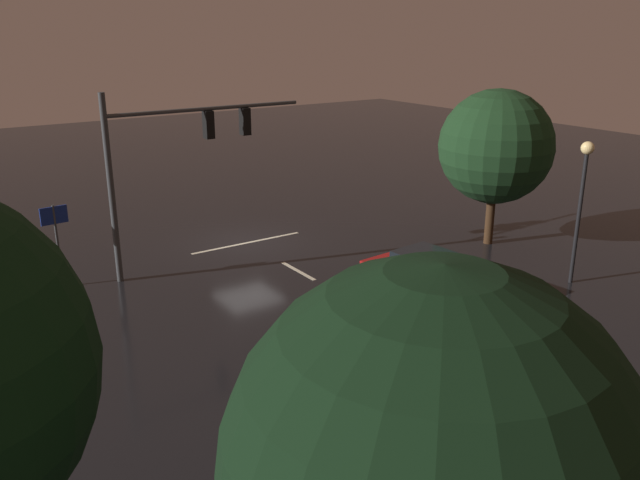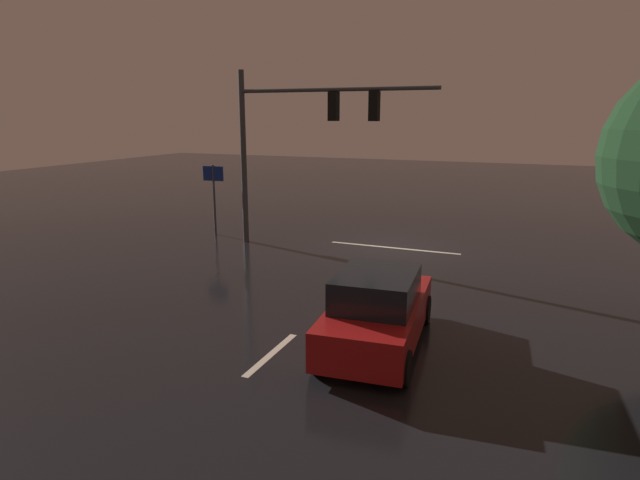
{
  "view_description": "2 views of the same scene",
  "coord_description": "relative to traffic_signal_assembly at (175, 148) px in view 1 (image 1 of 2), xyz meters",
  "views": [
    {
      "loc": [
        12.0,
        23.03,
        8.65
      ],
      "look_at": [
        0.02,
        5.47,
        1.61
      ],
      "focal_mm": 36.63,
      "sensor_mm": 36.0,
      "label": 1
    },
    {
      "loc": [
        -4.92,
        19.13,
        4.91
      ],
      "look_at": [
        1.1,
        4.69,
        1.22
      ],
      "focal_mm": 29.75,
      "sensor_mm": 36.0,
      "label": 2
    }
  ],
  "objects": [
    {
      "name": "tree_left_near",
      "position": [
        -11.6,
        4.48,
        -0.47
      ],
      "size": [
        4.55,
        4.55,
        6.32
      ],
      "color": "#382314",
      "rests_on": "ground_plane"
    },
    {
      "name": "lane_dash_far",
      "position": [
        -3.33,
        2.77,
        -4.49
      ],
      "size": [
        0.16,
        2.2,
        0.01
      ],
      "primitive_type": "cube",
      "rotation": [
        0.0,
        0.0,
        1.57
      ],
      "color": "beige",
      "rests_on": "ground_plane"
    },
    {
      "name": "lane_dash_near",
      "position": [
        -3.33,
        14.77,
        -4.49
      ],
      "size": [
        0.16,
        2.2,
        0.01
      ],
      "primitive_type": "cube",
      "rotation": [
        0.0,
        0.0,
        1.57
      ],
      "color": "beige",
      "rests_on": "ground_plane"
    },
    {
      "name": "tree_right_near",
      "position": [
        4.73,
        17.97,
        0.0
      ],
      "size": [
        4.25,
        4.25,
        6.64
      ],
      "color": "#382314",
      "rests_on": "ground_plane"
    },
    {
      "name": "car_approaching",
      "position": [
        -5.25,
        7.48,
        -3.7
      ],
      "size": [
        2.21,
        4.48,
        1.7
      ],
      "color": "maroon",
      "rests_on": "ground_plane"
    },
    {
      "name": "street_lamp_left_kerb",
      "position": [
        -10.68,
        9.11,
        -1.0
      ],
      "size": [
        0.44,
        0.44,
        4.99
      ],
      "color": "black",
      "rests_on": "ground_plane"
    },
    {
      "name": "lane_dash_mid",
      "position": [
        -3.33,
        8.77,
        -4.49
      ],
      "size": [
        0.16,
        2.2,
        0.01
      ],
      "primitive_type": "cube",
      "rotation": [
        0.0,
        0.0,
        1.57
      ],
      "color": "beige",
      "rests_on": "ground_plane"
    },
    {
      "name": "ground_plane",
      "position": [
        -3.33,
        -1.23,
        -4.5
      ],
      "size": [
        80.0,
        80.0,
        0.0
      ],
      "primitive_type": "plane",
      "color": "black"
    },
    {
      "name": "route_sign",
      "position": [
        4.22,
        -0.57,
        -2.39
      ],
      "size": [
        0.9,
        0.14,
        2.92
      ],
      "color": "#383A3D",
      "rests_on": "ground_plane"
    },
    {
      "name": "stop_bar",
      "position": [
        -3.33,
        -1.19,
        -4.49
      ],
      "size": [
        5.0,
        0.16,
        0.01
      ],
      "primitive_type": "cube",
      "color": "beige",
      "rests_on": "ground_plane"
    },
    {
      "name": "traffic_signal_assembly",
      "position": [
        0.0,
        0.0,
        0.0
      ],
      "size": [
        7.54,
        0.47,
        6.56
      ],
      "color": "#383A3D",
      "rests_on": "ground_plane"
    }
  ]
}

